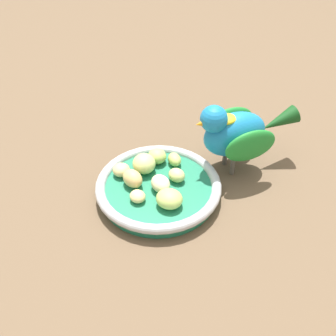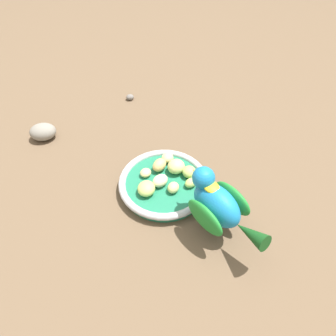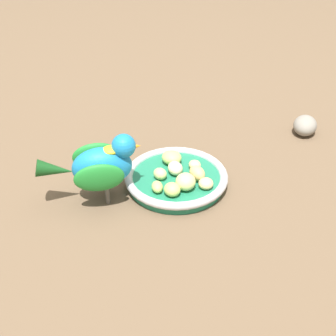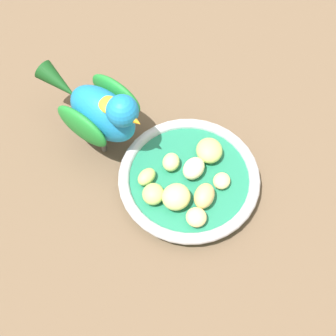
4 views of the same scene
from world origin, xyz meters
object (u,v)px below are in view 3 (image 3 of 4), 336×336
(apple_piece_0, at_px, (173,157))
(apple_piece_4, at_px, (160,174))
(apple_piece_8, at_px, (206,183))
(parrot, at_px, (100,165))
(apple_piece_2, at_px, (186,182))
(apple_piece_5, at_px, (172,189))
(apple_piece_7, at_px, (157,187))
(feeding_bowl, at_px, (177,178))
(rock_large, at_px, (305,125))
(apple_piece_1, at_px, (195,166))
(apple_piece_6, at_px, (197,173))
(apple_piece_3, at_px, (173,168))

(apple_piece_0, bearing_deg, apple_piece_4, 53.67)
(apple_piece_8, xyz_separation_m, parrot, (0.19, -0.03, 0.05))
(apple_piece_2, bearing_deg, apple_piece_5, 27.34)
(apple_piece_4, bearing_deg, apple_piece_7, 72.67)
(feeding_bowl, height_order, apple_piece_8, apple_piece_8)
(apple_piece_2, bearing_deg, rock_large, -150.06)
(apple_piece_4, relative_size, apple_piece_7, 0.97)
(apple_piece_1, relative_size, apple_piece_4, 0.91)
(apple_piece_4, relative_size, rock_large, 0.43)
(feeding_bowl, relative_size, apple_piece_4, 7.07)
(rock_large, bearing_deg, apple_piece_4, 21.63)
(parrot, bearing_deg, rock_large, 18.44)
(apple_piece_0, bearing_deg, apple_piece_5, 77.75)
(parrot, distance_m, rock_large, 0.49)
(apple_piece_6, bearing_deg, apple_piece_5, 35.45)
(apple_piece_4, bearing_deg, apple_piece_6, 167.53)
(apple_piece_5, height_order, apple_piece_6, apple_piece_6)
(feeding_bowl, xyz_separation_m, apple_piece_4, (0.03, 0.00, 0.02))
(feeding_bowl, bearing_deg, apple_piece_8, 134.02)
(feeding_bowl, distance_m, apple_piece_3, 0.02)
(rock_large, bearing_deg, apple_piece_6, 28.54)
(apple_piece_0, height_order, apple_piece_3, apple_piece_0)
(feeding_bowl, height_order, apple_piece_0, apple_piece_0)
(apple_piece_0, bearing_deg, apple_piece_3, 76.99)
(apple_piece_1, height_order, apple_piece_7, apple_piece_7)
(feeding_bowl, height_order, apple_piece_5, apple_piece_5)
(apple_piece_2, bearing_deg, apple_piece_4, -44.99)
(apple_piece_0, distance_m, apple_piece_5, 0.10)
(apple_piece_3, xyz_separation_m, parrot, (0.14, 0.03, 0.04))
(apple_piece_0, distance_m, apple_piece_6, 0.07)
(apple_piece_5, distance_m, rock_large, 0.39)
(apple_piece_1, xyz_separation_m, parrot, (0.18, 0.03, 0.05))
(apple_piece_0, distance_m, apple_piece_8, 0.10)
(apple_piece_2, distance_m, apple_piece_8, 0.04)
(apple_piece_0, distance_m, parrot, 0.16)
(apple_piece_6, distance_m, rock_large, 0.32)
(parrot, bearing_deg, apple_piece_2, -9.16)
(apple_piece_7, relative_size, rock_large, 0.44)
(rock_large, bearing_deg, apple_piece_0, 16.26)
(apple_piece_4, bearing_deg, apple_piece_5, 102.99)
(apple_piece_2, height_order, apple_piece_8, apple_piece_2)
(apple_piece_5, bearing_deg, apple_piece_1, -129.45)
(apple_piece_4, xyz_separation_m, apple_piece_6, (-0.07, 0.01, 0.00))
(apple_piece_4, height_order, parrot, parrot)
(apple_piece_6, bearing_deg, apple_piece_3, -31.71)
(apple_piece_6, height_order, rock_large, apple_piece_6)
(apple_piece_3, height_order, apple_piece_8, apple_piece_3)
(apple_piece_7, bearing_deg, apple_piece_4, -107.33)
(apple_piece_3, relative_size, apple_piece_6, 0.97)
(apple_piece_2, bearing_deg, apple_piece_0, -86.34)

